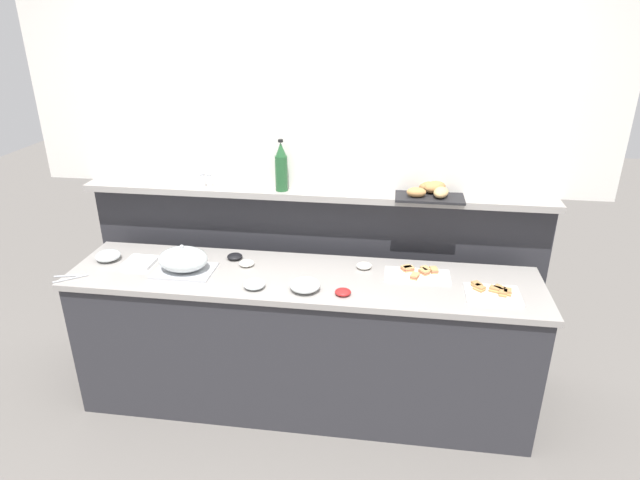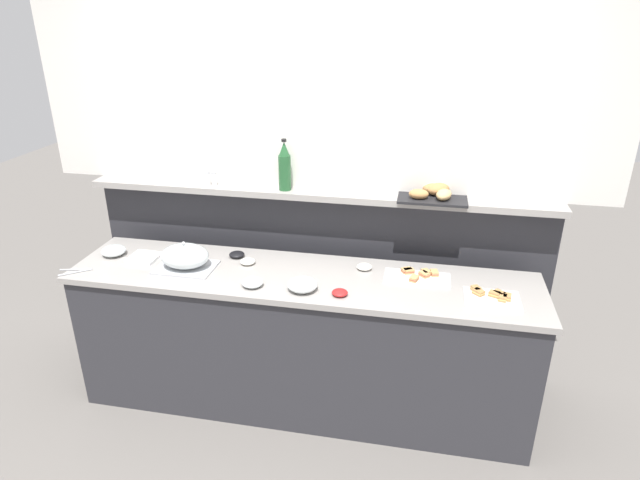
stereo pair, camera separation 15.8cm
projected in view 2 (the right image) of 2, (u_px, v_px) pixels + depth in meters
The scene contains 20 objects.
ground_plane at pixel (321, 347), 3.99m from camera, with size 12.00×12.00×0.00m, color slate.
buffet_counter at pixel (302, 341), 3.27m from camera, with size 2.70×0.61×0.90m.
back_ledge_unit at pixel (318, 274), 3.62m from camera, with size 2.92×0.22×1.27m.
upper_wall_panel at pixel (319, 77), 3.14m from camera, with size 3.52×0.08×1.33m, color white.
sandwich_platter_side at pixel (492, 297), 2.84m from camera, with size 0.29×0.21×0.04m.
sandwich_platter_front at pixel (418, 276), 3.06m from camera, with size 0.37×0.17×0.04m.
serving_cloche at pixel (185, 257), 3.15m from camera, with size 0.34×0.24×0.17m.
glass_bowl_large at pixel (114, 251), 3.34m from camera, with size 0.15×0.15×0.06m.
glass_bowl_medium at pixel (252, 283), 2.97m from camera, with size 0.12×0.12×0.05m.
glass_bowl_small at pixel (302, 285), 2.93m from camera, with size 0.17×0.17×0.07m.
condiment_bowl_teal at pixel (340, 293), 2.88m from camera, with size 0.09×0.09×0.03m, color red.
condiment_bowl_cream at pixel (248, 261), 3.23m from camera, with size 0.09×0.09×0.03m, color silver.
condiment_bowl_red at pixel (364, 267), 3.16m from camera, with size 0.09×0.09×0.03m, color silver.
condiment_bowl_dark at pixel (237, 254), 3.32m from camera, with size 0.09×0.09×0.03m, color black.
serving_tongs at pixel (76, 271), 3.14m from camera, with size 0.18×0.12×0.01m.
napkin_stack at pixel (144, 258), 3.29m from camera, with size 0.17×0.17×0.02m, color white.
wine_bottle_green at pixel (285, 167), 3.29m from camera, with size 0.08×0.08×0.32m.
salt_shaker at pixel (208, 178), 3.42m from camera, with size 0.03×0.03×0.09m.
pepper_shaker at pixel (214, 179), 3.41m from camera, with size 0.03×0.03×0.09m.
bread_basket at pixel (433, 192), 3.19m from camera, with size 0.40×0.29×0.08m.
Camera 2 is at (0.64, -2.68, 2.32)m, focal length 30.43 mm.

